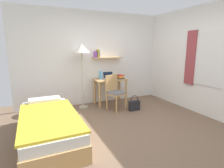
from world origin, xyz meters
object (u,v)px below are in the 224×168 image
book_stack (120,77)px  handbag (134,105)px  standing_lamp (82,51)px  water_bottle (101,75)px  desk (110,84)px  desk_chair (115,91)px  bed (49,126)px  laptop (108,77)px

book_stack → handbag: book_stack is taller
standing_lamp → water_bottle: size_ratio=7.10×
desk → standing_lamp: 1.23m
desk → desk_chair: (-0.09, -0.48, -0.08)m
desk_chair → book_stack: 0.63m
water_bottle → handbag: bearing=-53.9°
water_bottle → book_stack: bearing=-10.5°
desk → handbag: desk is taller
bed → handbag: bed is taller
water_bottle → book_stack: 0.57m
desk_chair → handbag: (0.42, -0.31, -0.36)m
standing_lamp → handbag: standing_lamp is taller
bed → desk: size_ratio=2.27×
bed → standing_lamp: size_ratio=1.21×
standing_lamp → laptop: standing_lamp is taller
water_bottle → book_stack: (0.56, -0.10, -0.06)m
bed → laptop: laptop is taller
desk → handbag: bearing=-67.1°
bed → desk: bearing=37.4°
bed → standing_lamp: (1.01, 1.39, 1.27)m
bed → laptop: (1.80, 1.48, 0.54)m
water_bottle → laptop: bearing=9.4°
desk_chair → handbag: desk_chair is taller
standing_lamp → laptop: bearing=6.4°
desk_chair → standing_lamp: 1.33m
desk_chair → water_bottle: (-0.19, 0.53, 0.35)m
desk_chair → handbag: bearing=-36.2°
water_bottle → standing_lamp: bearing=-175.0°
bed → water_bottle: 2.19m
handbag → book_stack: bearing=93.9°
bed → book_stack: (2.10, 1.33, 0.54)m
water_bottle → handbag: (0.61, -0.83, -0.71)m
laptop → handbag: laptop is taller
laptop → book_stack: bearing=-25.9°
handbag → laptop: bearing=111.8°
standing_lamp → water_bottle: 0.85m
desk → laptop: (-0.02, 0.09, 0.21)m
laptop → book_stack: (0.30, -0.15, 0.00)m
laptop → water_bottle: bearing=-170.6°
desk → desk_chair: size_ratio=1.00×
laptop → book_stack: laptop is taller
standing_lamp → laptop: 1.08m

